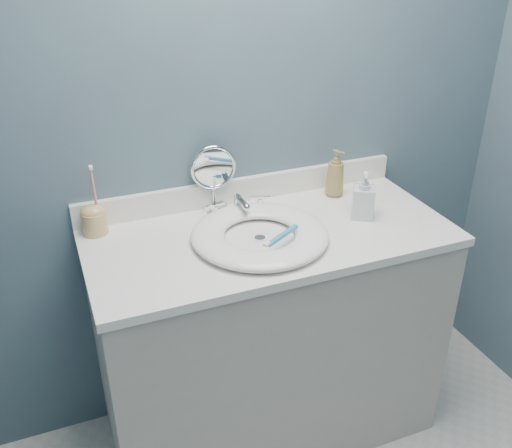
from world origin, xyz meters
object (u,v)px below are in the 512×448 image
soap_bottle_clear (364,195)px  toothbrush_holder (94,218)px  soap_bottle_amber (335,173)px  makeup_mirror (213,175)px

soap_bottle_clear → toothbrush_holder: bearing=-163.2°
soap_bottle_amber → toothbrush_holder: bearing=155.6°
soap_bottle_amber → soap_bottle_clear: bearing=-110.6°
makeup_mirror → soap_bottle_amber: (0.45, -0.06, -0.04)m
soap_bottle_amber → toothbrush_holder: toothbrush_holder is taller
makeup_mirror → soap_bottle_clear: 0.53m
soap_bottle_amber → makeup_mirror: bearing=150.2°
makeup_mirror → soap_bottle_amber: makeup_mirror is taller
soap_bottle_amber → toothbrush_holder: 0.88m
soap_bottle_amber → toothbrush_holder: size_ratio=0.75×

